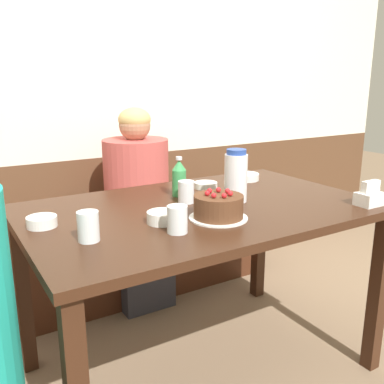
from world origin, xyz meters
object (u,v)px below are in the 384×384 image
object	(u,v)px
soju_bottle	(179,178)
bowl_soup_white	(206,185)
glass_tumbler_short	(88,226)
glass_shot_small	(186,192)
bench_seat	(127,260)
water_pitcher	(236,176)
bowl_rice_small	(42,222)
bowl_side_dish	(245,177)
napkin_holder	(370,196)
person_grey_tee	(138,212)
bowl_sauce_shallow	(162,217)
glass_water_tall	(177,219)
birthday_cake	(218,207)

from	to	relation	value
soju_bottle	bowl_soup_white	bearing A→B (deg)	18.14
bowl_soup_white	glass_tumbler_short	bearing A→B (deg)	-150.99
glass_tumbler_short	glass_shot_small	world-z (taller)	glass_tumbler_short
bench_seat	water_pitcher	distance (m)	1.09
glass_tumbler_short	bowl_soup_white	bearing A→B (deg)	29.01
bowl_rice_small	bowl_soup_white	bearing A→B (deg)	11.95
bowl_side_dish	soju_bottle	bearing A→B (deg)	-167.75
bowl_soup_white	bowl_rice_small	xyz separation A→B (m)	(-0.81, -0.17, 0.00)
glass_shot_small	bowl_side_dish	bearing A→B (deg)	23.53
napkin_holder	person_grey_tee	world-z (taller)	person_grey_tee
bowl_side_dish	bowl_sauce_shallow	distance (m)	0.80
bowl_soup_white	bowl_rice_small	size ratio (longest dim) A/B	1.06
bowl_sauce_shallow	person_grey_tee	bearing A→B (deg)	72.06
bowl_sauce_shallow	glass_water_tall	size ratio (longest dim) A/B	1.19
glass_water_tall	napkin_holder	bearing A→B (deg)	-8.66
bowl_side_dish	glass_water_tall	size ratio (longest dim) A/B	1.54
birthday_cake	bowl_side_dish	bearing A→B (deg)	43.24
birthday_cake	glass_tumbler_short	world-z (taller)	birthday_cake
napkin_holder	bowl_side_dish	size ratio (longest dim) A/B	0.75
napkin_holder	glass_water_tall	world-z (taller)	napkin_holder
bowl_soup_white	birthday_cake	bearing A→B (deg)	-117.44
bowl_soup_white	person_grey_tee	xyz separation A→B (m)	(-0.16, 0.47, -0.24)
birthday_cake	soju_bottle	bearing A→B (deg)	83.93
bench_seat	person_grey_tee	size ratio (longest dim) A/B	1.64
bowl_sauce_shallow	bowl_side_dish	bearing A→B (deg)	29.65
bowl_sauce_shallow	water_pitcher	bearing A→B (deg)	13.07
bowl_soup_white	glass_water_tall	bearing A→B (deg)	-131.93
bench_seat	glass_shot_small	bearing A→B (deg)	-92.29
bowl_sauce_shallow	glass_tumbler_short	bearing A→B (deg)	-172.46
birthday_cake	glass_shot_small	bearing A→B (deg)	88.36
bowl_soup_white	bowl_sauce_shallow	world-z (taller)	bowl_sauce_shallow
bowl_rice_small	glass_shot_small	xyz separation A→B (m)	(0.60, -0.00, 0.03)
soju_bottle	glass_shot_small	size ratio (longest dim) A/B	1.89
birthday_cake	napkin_holder	size ratio (longest dim) A/B	2.03
napkin_holder	bowl_side_dish	xyz separation A→B (m)	(-0.15, 0.64, -0.02)
bench_seat	bowl_rice_small	xyz separation A→B (m)	(-0.63, -0.76, 0.58)
birthday_cake	bowl_sauce_shallow	xyz separation A→B (m)	(-0.20, 0.07, -0.02)
glass_water_tall	person_grey_tee	distance (m)	1.02
birthday_cake	bowl_soup_white	size ratio (longest dim) A/B	1.98
birthday_cake	glass_water_tall	bearing A→B (deg)	-165.74
water_pitcher	bowl_soup_white	distance (m)	0.28
bench_seat	birthday_cake	xyz separation A→B (m)	(-0.04, -1.01, 0.60)
bowl_rice_small	soju_bottle	bearing A→B (deg)	10.11
glass_shot_small	bowl_sauce_shallow	bearing A→B (deg)	-138.80
bench_seat	glass_tumbler_short	xyz separation A→B (m)	(-0.53, -0.98, 0.61)
bowl_rice_small	bowl_sauce_shallow	distance (m)	0.43
birthday_cake	bowl_side_dish	world-z (taller)	birthday_cake
bowl_rice_small	bowl_side_dish	xyz separation A→B (m)	(1.08, 0.21, -0.00)
napkin_holder	person_grey_tee	xyz separation A→B (m)	(-0.58, 1.07, -0.26)
napkin_holder	bowl_sauce_shallow	world-z (taller)	napkin_holder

